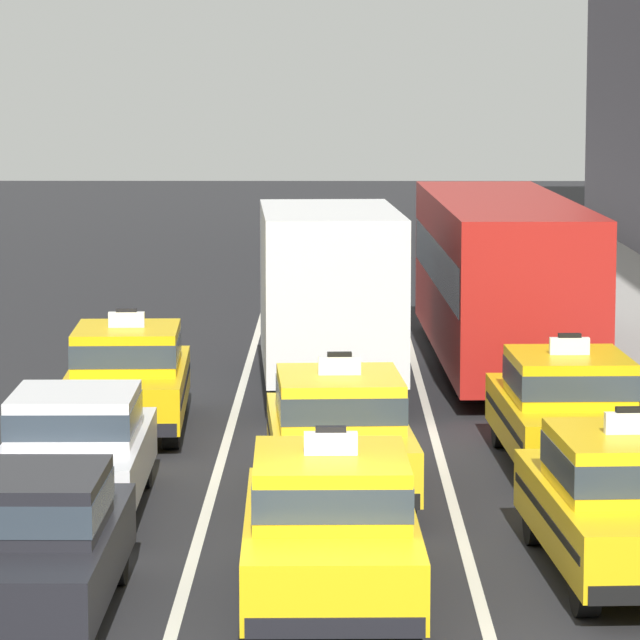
% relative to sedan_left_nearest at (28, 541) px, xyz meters
% --- Properties ---
extents(lane_stripe_left_center, '(0.14, 80.00, 0.01)m').
position_rel_sedan_left_nearest_xyz_m(lane_stripe_left_center, '(1.50, 18.57, -0.84)').
color(lane_stripe_left_center, silver).
rests_on(lane_stripe_left_center, ground).
extents(lane_stripe_center_right, '(0.14, 80.00, 0.01)m').
position_rel_sedan_left_nearest_xyz_m(lane_stripe_center_right, '(4.70, 18.57, -0.84)').
color(lane_stripe_center_right, silver).
rests_on(lane_stripe_center_right, ground).
extents(sedan_left_nearest, '(1.76, 4.30, 1.58)m').
position_rel_sedan_left_nearest_xyz_m(sedan_left_nearest, '(0.00, 0.00, 0.00)').
color(sedan_left_nearest, black).
rests_on(sedan_left_nearest, ground).
extents(sedan_left_second, '(1.83, 4.33, 1.58)m').
position_rel_sedan_left_nearest_xyz_m(sedan_left_second, '(-0.17, 4.94, 0.00)').
color(sedan_left_second, black).
rests_on(sedan_left_second, ground).
extents(taxi_left_third, '(1.99, 4.63, 1.96)m').
position_rel_sedan_left_nearest_xyz_m(taxi_left_third, '(-0.10, 10.53, 0.03)').
color(taxi_left_third, black).
rests_on(taxi_left_third, ground).
extents(taxi_center_nearest, '(1.91, 4.60, 1.96)m').
position_rel_sedan_left_nearest_xyz_m(taxi_center_nearest, '(3.10, 0.58, 0.03)').
color(taxi_center_nearest, black).
rests_on(taxi_center_nearest, ground).
extents(taxi_center_second, '(2.06, 4.65, 1.96)m').
position_rel_sedan_left_nearest_xyz_m(taxi_center_second, '(3.20, 5.87, 0.03)').
color(taxi_center_second, black).
rests_on(taxi_center_second, ground).
extents(box_truck_center_third, '(2.58, 7.07, 3.27)m').
position_rel_sedan_left_nearest_xyz_m(box_truck_center_third, '(3.03, 14.37, 0.93)').
color(box_truck_center_third, black).
rests_on(box_truck_center_third, ground).
extents(taxi_right_nearest, '(2.08, 4.66, 1.96)m').
position_rel_sedan_left_nearest_xyz_m(taxi_right_nearest, '(6.40, 1.76, 0.03)').
color(taxi_right_nearest, black).
rests_on(taxi_right_nearest, ground).
extents(taxi_right_second, '(1.97, 4.62, 1.96)m').
position_rel_sedan_left_nearest_xyz_m(taxi_right_second, '(6.45, 7.70, 0.03)').
color(taxi_right_second, black).
rests_on(taxi_right_second, ground).
extents(bus_right_third, '(2.76, 11.25, 3.22)m').
position_rel_sedan_left_nearest_xyz_m(bus_right_third, '(6.31, 17.16, 0.97)').
color(bus_right_third, black).
rests_on(bus_right_third, ground).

